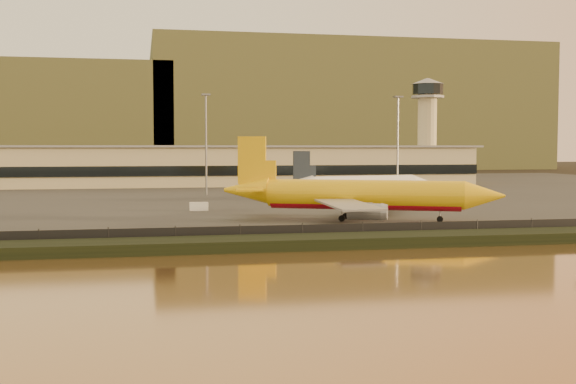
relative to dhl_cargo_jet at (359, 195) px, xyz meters
name	(u,v)px	position (x,y,z in m)	size (l,w,h in m)	color
ground	(323,231)	(-8.98, -11.34, -4.34)	(900.00, 900.00, 0.00)	black
embankment	(357,241)	(-8.98, -28.34, -3.64)	(320.00, 7.00, 1.40)	black
tarmac	(238,191)	(-8.98, 83.66, -4.24)	(320.00, 220.00, 0.20)	#2D2D2D
perimeter_fence	(348,232)	(-8.98, -24.34, -3.04)	(300.00, 0.05, 2.20)	black
terminal_building	(179,166)	(-23.50, 114.21, 1.90)	(202.00, 25.00, 12.60)	#C6B789
control_tower	(427,120)	(61.02, 119.66, 17.32)	(11.20, 11.20, 35.50)	#C6B789
apron_light_masts	(307,133)	(6.02, 63.66, 11.36)	(152.20, 12.20, 25.40)	slate
distant_hills	(150,115)	(-29.72, 328.66, 27.05)	(470.00, 160.00, 70.00)	brown
dhl_cargo_jet	(359,195)	(0.00, 0.00, 0.00)	(43.95, 41.65, 13.87)	yellow
white_narrowbody_jet	(361,184)	(15.31, 48.23, -0.80)	(38.71, 37.16, 11.20)	white
gse_vehicle_yellow	(361,204)	(7.30, 22.10, -3.30)	(3.74, 1.68, 1.68)	yellow
gse_vehicle_white	(199,206)	(-24.38, 23.87, -3.35)	(3.53, 1.59, 1.59)	white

